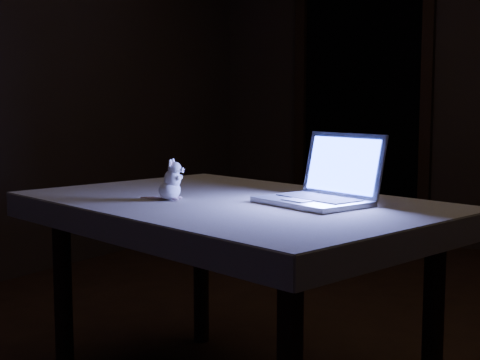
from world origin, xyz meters
The scene contains 5 objects.
doorway centered at (-1.10, 2.50, 1.06)m, with size 1.06×0.36×2.13m, color black, non-canonical shape.
table centered at (-0.29, -0.40, 0.34)m, with size 1.27×0.82×0.68m, color black, non-canonical shape.
tablecloth centered at (-0.37, -0.43, 0.65)m, with size 1.35×0.90×0.08m, color #BAAE9B, non-canonical shape.
laptop centered at (-0.03, -0.36, 0.80)m, with size 0.32×0.28×0.22m, color #A2A3A6, non-canonical shape.
plush_mouse centered at (-0.46, -0.53, 0.75)m, with size 0.10×0.10×0.13m, color white, non-canonical shape.
Camera 1 is at (0.93, -2.24, 1.00)m, focal length 52.00 mm.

